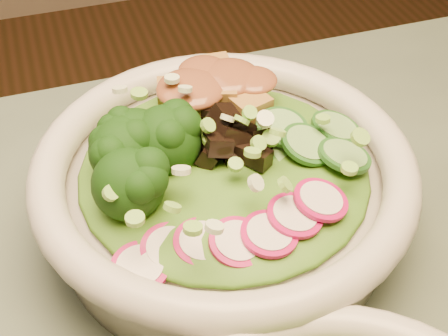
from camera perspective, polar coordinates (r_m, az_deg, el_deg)
name	(u,v)px	position (r m, az deg, el deg)	size (l,w,h in m)	color
salad_bowl	(224,188)	(0.48, 0.00, -1.82)	(0.29, 0.29, 0.08)	beige
lettuce_bed	(224,167)	(0.46, 0.00, 0.09)	(0.22, 0.22, 0.03)	#285612
broccoli_florets	(132,164)	(0.44, -8.38, 0.36)	(0.09, 0.07, 0.05)	black
radish_slices	(250,233)	(0.41, 2.44, -5.91)	(0.12, 0.04, 0.02)	#AB0D50
cucumber_slices	(316,142)	(0.47, 8.38, 2.32)	(0.07, 0.07, 0.04)	#86C06A
mushroom_heap	(220,140)	(0.46, -0.33, 2.55)	(0.07, 0.07, 0.04)	black
tofu_cubes	(209,99)	(0.50, -1.36, 6.28)	(0.10, 0.06, 0.04)	#9E6934
peanut_sauce	(209,85)	(0.50, -1.38, 7.57)	(0.07, 0.06, 0.02)	brown
scallion_garnish	(224,140)	(0.44, 0.00, 2.55)	(0.20, 0.20, 0.03)	#7EBE43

